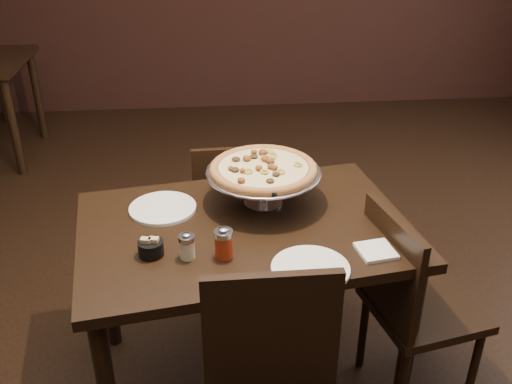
{
  "coord_description": "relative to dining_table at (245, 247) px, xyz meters",
  "views": [
    {
      "loc": [
        -0.19,
        -1.98,
        1.96
      ],
      "look_at": [
        -0.01,
        -0.04,
        0.91
      ],
      "focal_mm": 40.0,
      "sensor_mm": 36.0,
      "label": 1
    }
  ],
  "objects": [
    {
      "name": "chair_side",
      "position": [
        0.66,
        -0.14,
        -0.2
      ],
      "size": [
        0.49,
        0.49,
        0.89
      ],
      "rotation": [
        0.0,
        0.0,
        1.78
      ],
      "color": "black",
      "rests_on": "ground"
    },
    {
      "name": "dining_table",
      "position": [
        0.0,
        0.0,
        0.0
      ],
      "size": [
        1.38,
        1.03,
        0.79
      ],
      "rotation": [
        0.0,
        0.0,
        0.15
      ],
      "color": "black",
      "rests_on": "ground"
    },
    {
      "name": "packet_caddy",
      "position": [
        -0.35,
        -0.17,
        0.14
      ],
      "size": [
        0.09,
        0.09,
        0.07
      ],
      "rotation": [
        0.0,
        0.0,
        -0.22
      ],
      "color": "black",
      "rests_on": "dining_table"
    },
    {
      "name": "parmesan_shaker",
      "position": [
        -0.22,
        -0.2,
        0.15
      ],
      "size": [
        0.06,
        0.06,
        0.1
      ],
      "color": "beige",
      "rests_on": "dining_table"
    },
    {
      "name": "serving_spatula",
      "position": [
        0.15,
        -0.01,
        0.26
      ],
      "size": [
        0.16,
        0.16,
        0.02
      ],
      "rotation": [
        0.0,
        0.0,
        -0.81
      ],
      "color": "#AEAEB5",
      "rests_on": "pizza_stand"
    },
    {
      "name": "room",
      "position": [
        0.13,
        0.11,
        0.71
      ],
      "size": [
        6.04,
        7.04,
        2.84
      ],
      "color": "black",
      "rests_on": "ground"
    },
    {
      "name": "pepper_flake_shaker",
      "position": [
        -0.09,
        -0.21,
        0.16
      ],
      "size": [
        0.07,
        0.07,
        0.12
      ],
      "color": "maroon",
      "rests_on": "dining_table"
    },
    {
      "name": "pizza_stand",
      "position": [
        0.09,
        0.16,
        0.26
      ],
      "size": [
        0.47,
        0.47,
        0.19
      ],
      "color": "#AEAEB5",
      "rests_on": "dining_table"
    },
    {
      "name": "plate_left",
      "position": [
        -0.32,
        0.15,
        0.11
      ],
      "size": [
        0.27,
        0.27,
        0.01
      ],
      "primitive_type": "cylinder",
      "color": "white",
      "rests_on": "dining_table"
    },
    {
      "name": "chair_far",
      "position": [
        -0.01,
        0.7,
        -0.22
      ],
      "size": [
        0.41,
        0.41,
        0.86
      ],
      "rotation": [
        0.0,
        0.0,
        3.17
      ],
      "color": "black",
      "rests_on": "ground"
    },
    {
      "name": "napkin_stack",
      "position": [
        0.46,
        -0.23,
        0.11
      ],
      "size": [
        0.15,
        0.15,
        0.01
      ],
      "primitive_type": "cube",
      "rotation": [
        0.0,
        0.0,
        0.16
      ],
      "color": "white",
      "rests_on": "dining_table"
    },
    {
      "name": "plate_near",
      "position": [
        0.2,
        -0.32,
        0.11
      ],
      "size": [
        0.27,
        0.27,
        0.01
      ],
      "primitive_type": "cylinder",
      "color": "white",
      "rests_on": "dining_table"
    }
  ]
}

